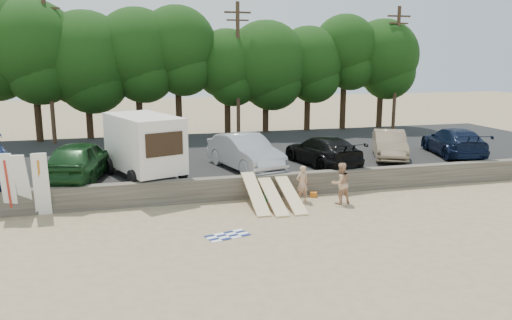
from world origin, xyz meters
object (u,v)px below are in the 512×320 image
(car_2, at_px, (245,152))
(beachgoer_b, at_px, (341,183))
(box_trailer, at_px, (144,143))
(car_5, at_px, (453,142))
(beachgoer_a, at_px, (302,184))
(car_1, at_px, (80,160))
(car_4, at_px, (389,144))
(cooler, at_px, (265,197))
(car_3, at_px, (322,151))

(car_2, distance_m, beachgoer_b, 5.43)
(box_trailer, height_order, car_5, box_trailer)
(beachgoer_a, bearing_deg, car_5, -170.14)
(car_1, xyz_separation_m, beachgoer_b, (10.66, -4.33, -0.71))
(car_5, bearing_deg, car_4, 10.31)
(car_1, distance_m, car_2, 7.60)
(car_2, height_order, beachgoer_a, car_2)
(beachgoer_a, bearing_deg, cooler, -30.10)
(cooler, bearing_deg, car_5, -7.18)
(car_5, xyz_separation_m, beachgoer_a, (-10.42, -4.15, -0.69))
(car_4, bearing_deg, car_1, -153.08)
(car_1, distance_m, car_5, 19.65)
(box_trailer, xyz_separation_m, car_3, (8.81, 0.30, -0.84))
(car_1, height_order, beachgoer_a, car_1)
(car_1, distance_m, beachgoer_a, 9.93)
(car_1, height_order, car_4, car_1)
(car_3, bearing_deg, beachgoer_a, 46.38)
(box_trailer, xyz_separation_m, car_4, (13.01, 1.07, -0.84))
(car_5, bearing_deg, beachgoer_b, 42.54)
(car_2, height_order, car_3, car_2)
(car_4, relative_size, beachgoer_a, 2.90)
(box_trailer, bearing_deg, car_4, -15.15)
(car_4, height_order, car_5, car_5)
(box_trailer, relative_size, car_5, 0.92)
(car_1, bearing_deg, car_3, -166.63)
(cooler, bearing_deg, car_2, 67.98)
(box_trailer, height_order, cooler, box_trailer)
(box_trailer, distance_m, car_1, 2.90)
(car_4, relative_size, cooler, 11.94)
(car_3, bearing_deg, car_4, -179.94)
(car_1, relative_size, car_4, 1.15)
(beachgoer_a, distance_m, cooler, 1.69)
(car_5, xyz_separation_m, beachgoer_b, (-8.98, -4.88, -0.59))
(car_5, xyz_separation_m, cooler, (-11.91, -3.65, -1.32))
(car_3, xyz_separation_m, cooler, (-3.89, -3.14, -1.28))
(car_2, bearing_deg, car_5, -12.28)
(beachgoer_b, relative_size, cooler, 4.64)
(car_2, distance_m, car_5, 12.05)
(car_5, distance_m, beachgoer_a, 11.24)
(car_4, relative_size, car_5, 0.85)
(car_3, relative_size, cooler, 13.47)
(car_3, bearing_deg, cooler, 28.69)
(car_2, distance_m, car_3, 4.01)
(car_5, distance_m, cooler, 12.53)
(car_5, height_order, cooler, car_5)
(car_3, distance_m, beachgoer_a, 4.40)
(beachgoer_b, bearing_deg, cooler, -31.06)
(car_5, relative_size, beachgoer_a, 3.41)
(beachgoer_b, bearing_deg, box_trailer, -35.64)
(box_trailer, bearing_deg, car_1, 154.68)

